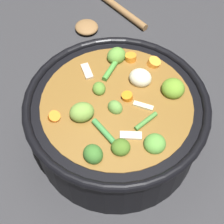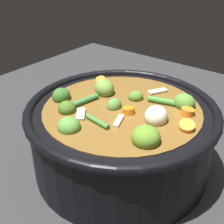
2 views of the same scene
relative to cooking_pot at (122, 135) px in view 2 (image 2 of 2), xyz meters
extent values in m
plane|color=#2D2D30|center=(0.00, 0.00, -0.07)|extent=(1.10, 1.10, 0.00)
cylinder|color=black|center=(0.00, 0.00, -0.01)|extent=(0.31, 0.31, 0.12)
torus|color=black|center=(0.00, 0.00, 0.05)|extent=(0.33, 0.33, 0.02)
cylinder|color=brown|center=(0.00, 0.00, 0.00)|extent=(0.27, 0.27, 0.11)
ellipsoid|color=olive|center=(-0.06, -0.08, 0.06)|extent=(0.05, 0.05, 0.03)
ellipsoid|color=#56963B|center=(-0.10, 0.02, 0.06)|extent=(0.04, 0.04, 0.03)
ellipsoid|color=#5F903E|center=(-0.01, 0.01, 0.06)|extent=(0.03, 0.02, 0.03)
ellipsoid|color=#456C21|center=(-0.06, 0.07, 0.06)|extent=(0.04, 0.04, 0.02)
ellipsoid|color=#386E29|center=(-0.04, 0.10, 0.06)|extent=(0.04, 0.04, 0.03)
ellipsoid|color=olive|center=(0.03, 0.06, 0.06)|extent=(0.05, 0.05, 0.03)
ellipsoid|color=#58852E|center=(0.04, 0.00, 0.06)|extent=(0.04, 0.03, 0.02)
ellipsoid|color=#5B9037|center=(0.07, -0.08, 0.06)|extent=(0.04, 0.04, 0.03)
cylinder|color=orange|center=(-0.01, -0.02, 0.06)|extent=(0.03, 0.03, 0.02)
cylinder|color=orange|center=(0.06, 0.09, 0.06)|extent=(0.03, 0.02, 0.02)
cylinder|color=orange|center=(0.05, -0.10, 0.06)|extent=(0.03, 0.03, 0.02)
cylinder|color=orange|center=(0.01, -0.11, 0.06)|extent=(0.03, 0.03, 0.02)
ellipsoid|color=beige|center=(0.00, -0.07, 0.06)|extent=(0.05, 0.05, 0.03)
cylinder|color=#3D843D|center=(-0.03, 0.06, 0.06)|extent=(0.06, 0.02, 0.01)
cylinder|color=#489038|center=(0.05, -0.05, 0.06)|extent=(0.02, 0.05, 0.01)
cylinder|color=#478135|center=(-0.06, 0.00, 0.06)|extent=(0.01, 0.05, 0.01)
cube|color=beige|center=(-0.04, -0.02, 0.06)|extent=(0.04, 0.02, 0.01)
cube|color=beige|center=(-0.06, 0.04, 0.06)|extent=(0.04, 0.03, 0.01)
cube|color=beige|center=(0.09, -0.02, 0.06)|extent=(0.04, 0.03, 0.01)
camera|label=1|loc=(-0.22, 0.27, 0.52)|focal=53.63mm
camera|label=2|loc=(-0.36, -0.26, 0.30)|focal=48.07mm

